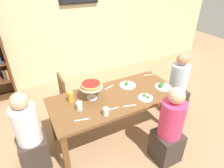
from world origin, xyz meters
The scene contains 19 objects.
ground_plane centered at (0.00, 0.00, 0.00)m, with size 12.00×12.00×0.00m, color #9E7A56.
rear_partition centered at (0.00, 2.20, 1.40)m, with size 8.00×0.12×2.80m, color beige.
dining_table centered at (0.00, 0.00, 0.65)m, with size 1.84×0.83×0.74m.
diner_head_east centered at (1.24, 0.02, 0.49)m, with size 0.34×0.34×1.15m.
diner_near_right centered at (0.41, -0.70, 0.49)m, with size 0.34×0.34×1.15m.
diner_head_west centered at (-1.19, 0.02, 0.49)m, with size 0.34×0.34×1.15m.
chair_far_left centered at (-0.48, 0.68, 0.49)m, with size 0.40×0.40×0.87m.
deep_dish_pizza_stand centered at (-0.31, 0.11, 0.94)m, with size 0.32×0.32×0.24m.
salad_plate_near_diner centered at (0.30, 0.17, 0.76)m, with size 0.25×0.25×0.07m.
salad_plate_far_diner centered at (0.35, -0.24, 0.75)m, with size 0.21×0.21×0.06m.
salad_plate_spare centered at (0.75, -0.12, 0.76)m, with size 0.24×0.24×0.07m.
beer_glass_amber_tall centered at (-0.59, 0.16, 0.81)m, with size 0.08×0.08×0.15m, color gold.
water_glass_clear_near centered at (-0.29, -0.30, 0.79)m, with size 0.07×0.07×0.11m, color white.
water_glass_clear_far centered at (-0.55, -0.05, 0.80)m, with size 0.07×0.07×0.11m, color white.
cutlery_fork_near centered at (0.81, 0.30, 0.74)m, with size 0.18×0.02×0.01m, color silver.
cutlery_knife_near centered at (-0.17, -0.24, 0.74)m, with size 0.18×0.02×0.01m, color silver.
cutlery_fork_far centered at (-0.59, -0.25, 0.74)m, with size 0.18×0.02×0.01m, color silver.
cutlery_knife_far centered at (0.06, -0.28, 0.74)m, with size 0.18×0.02×0.01m, color silver.
cutlery_spare_fork centered at (0.03, 0.25, 0.74)m, with size 0.18×0.02×0.01m, color silver.
Camera 1 is at (-1.07, -1.96, 2.29)m, focal length 30.66 mm.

